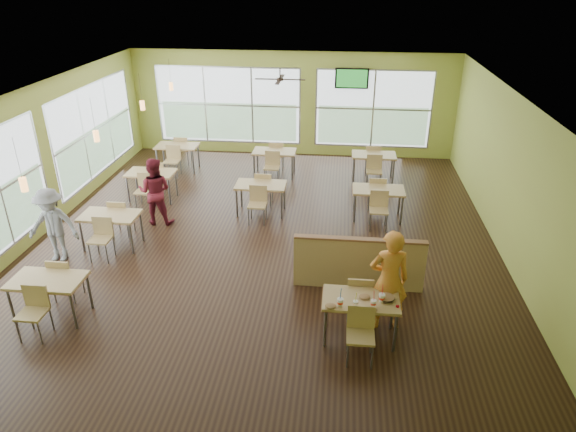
# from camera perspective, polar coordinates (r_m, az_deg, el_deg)

# --- Properties ---
(room) EXTENTS (12.00, 12.04, 3.20)m
(room) POSITION_cam_1_polar(r_m,az_deg,el_deg) (10.58, -2.83, 4.69)
(room) COLOR black
(room) RESTS_ON ground
(window_bays) EXTENTS (9.24, 10.24, 2.38)m
(window_bays) POSITION_cam_1_polar(r_m,az_deg,el_deg) (14.06, -11.72, 9.05)
(window_bays) COLOR white
(window_bays) RESTS_ON room
(main_table) EXTENTS (1.22, 1.52, 0.87)m
(main_table) POSITION_cam_1_polar(r_m,az_deg,el_deg) (8.28, 8.07, -9.74)
(main_table) COLOR tan
(main_table) RESTS_ON floor
(half_wall_divider) EXTENTS (2.40, 0.14, 1.04)m
(half_wall_divider) POSITION_cam_1_polar(r_m,az_deg,el_deg) (9.56, 7.86, -5.22)
(half_wall_divider) COLOR tan
(half_wall_divider) RESTS_ON floor
(dining_tables) EXTENTS (6.92, 8.72, 0.87)m
(dining_tables) POSITION_cam_1_polar(r_m,az_deg,el_deg) (12.69, -6.25, 3.55)
(dining_tables) COLOR tan
(dining_tables) RESTS_ON floor
(pendant_lights) EXTENTS (0.11, 7.31, 0.86)m
(pendant_lights) POSITION_cam_1_polar(r_m,az_deg,el_deg) (11.84, -18.14, 10.10)
(pendant_lights) COLOR #2D2119
(pendant_lights) RESTS_ON ceiling
(ceiling_fan) EXTENTS (1.25, 1.25, 0.29)m
(ceiling_fan) POSITION_cam_1_polar(r_m,az_deg,el_deg) (13.08, -0.90, 14.97)
(ceiling_fan) COLOR #2D2119
(ceiling_fan) RESTS_ON ceiling
(tv_backwall) EXTENTS (1.00, 0.07, 0.60)m
(tv_backwall) POSITION_cam_1_polar(r_m,az_deg,el_deg) (15.92, 7.11, 14.94)
(tv_backwall) COLOR black
(tv_backwall) RESTS_ON wall_back
(man_plaid) EXTENTS (0.71, 0.51, 1.79)m
(man_plaid) POSITION_cam_1_polar(r_m,az_deg,el_deg) (8.46, 11.13, -7.02)
(man_plaid) COLOR #E45119
(man_plaid) RESTS_ON floor
(patron_maroon) EXTENTS (0.79, 0.62, 1.59)m
(patron_maroon) POSITION_cam_1_polar(r_m,az_deg,el_deg) (12.18, -14.58, 2.68)
(patron_maroon) COLOR maroon
(patron_maroon) RESTS_ON floor
(patron_grey) EXTENTS (1.04, 0.64, 1.57)m
(patron_grey) POSITION_cam_1_polar(r_m,az_deg,el_deg) (11.27, -24.68, -0.93)
(patron_grey) COLOR slate
(patron_grey) RESTS_ON floor
(cup_blue) EXTENTS (0.10, 0.10, 0.36)m
(cup_blue) POSITION_cam_1_polar(r_m,az_deg,el_deg) (7.97, 5.83, -9.51)
(cup_blue) COLOR white
(cup_blue) RESTS_ON main_table
(cup_yellow) EXTENTS (0.08, 0.08, 0.30)m
(cup_yellow) POSITION_cam_1_polar(r_m,az_deg,el_deg) (7.98, 7.51, -9.66)
(cup_yellow) COLOR white
(cup_yellow) RESTS_ON main_table
(cup_red_near) EXTENTS (0.09, 0.09, 0.33)m
(cup_red_near) POSITION_cam_1_polar(r_m,az_deg,el_deg) (8.02, 9.46, -9.55)
(cup_red_near) COLOR white
(cup_red_near) RESTS_ON main_table
(cup_red_far) EXTENTS (0.10, 0.10, 0.37)m
(cup_red_far) POSITION_cam_1_polar(r_m,az_deg,el_deg) (8.15, 10.38, -8.92)
(cup_red_far) COLOR white
(cup_red_far) RESTS_ON main_table
(food_basket) EXTENTS (0.26, 0.26, 0.06)m
(food_basket) POSITION_cam_1_polar(r_m,az_deg,el_deg) (8.23, 10.90, -8.94)
(food_basket) COLOR black
(food_basket) RESTS_ON main_table
(ketchup_cup) EXTENTS (0.05, 0.05, 0.02)m
(ketchup_cup) POSITION_cam_1_polar(r_m,az_deg,el_deg) (8.12, 12.08, -9.79)
(ketchup_cup) COLOR #A10009
(ketchup_cup) RESTS_ON main_table
(wrapper_left) EXTENTS (0.19, 0.17, 0.04)m
(wrapper_left) POSITION_cam_1_polar(r_m,az_deg,el_deg) (7.97, 4.75, -9.92)
(wrapper_left) COLOR #A3804F
(wrapper_left) RESTS_ON main_table
(wrapper_mid) EXTENTS (0.22, 0.21, 0.05)m
(wrapper_mid) POSITION_cam_1_polar(r_m,az_deg,el_deg) (8.23, 8.51, -8.85)
(wrapper_mid) COLOR #A3804F
(wrapper_mid) RESTS_ON main_table
(wrapper_right) EXTENTS (0.15, 0.13, 0.03)m
(wrapper_right) POSITION_cam_1_polar(r_m,az_deg,el_deg) (7.97, 9.45, -10.23)
(wrapper_right) COLOR #A3804F
(wrapper_right) RESTS_ON main_table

